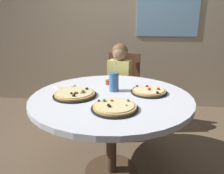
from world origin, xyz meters
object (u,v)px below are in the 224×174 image
(plate_small, at_px, (65,85))
(pizza_pepperoni, at_px, (149,91))
(pizza_cheese, at_px, (75,94))
(sauce_bowl, at_px, (109,82))
(pizza_veggie, at_px, (115,107))
(diner_child, at_px, (118,95))
(chair_wooden, at_px, (122,87))
(soda_cup, at_px, (114,82))
(dining_table, at_px, (111,105))

(plate_small, bearing_deg, pizza_pepperoni, -8.25)
(pizza_cheese, bearing_deg, sauce_bowl, 57.63)
(pizza_veggie, bearing_deg, pizza_pepperoni, 56.25)
(diner_child, relative_size, plate_small, 6.01)
(sauce_bowl, bearing_deg, pizza_pepperoni, -30.24)
(pizza_veggie, bearing_deg, chair_wooden, 91.83)
(soda_cup, height_order, sauce_bowl, soda_cup)
(pizza_cheese, xyz_separation_m, plate_small, (-0.17, 0.26, -0.01))
(pizza_cheese, xyz_separation_m, pizza_pepperoni, (0.59, 0.15, -0.00))
(sauce_bowl, distance_m, plate_small, 0.41)
(chair_wooden, bearing_deg, plate_small, -123.11)
(diner_child, xyz_separation_m, soda_cup, (0.03, -0.64, 0.35))
(pizza_veggie, relative_size, sauce_bowl, 4.58)
(pizza_cheese, xyz_separation_m, sauce_bowl, (0.23, 0.36, 0.00))
(pizza_veggie, relative_size, pizza_pepperoni, 1.07)
(diner_child, bearing_deg, pizza_pepperoni, -63.90)
(pizza_cheese, relative_size, pizza_pepperoni, 1.16)
(diner_child, height_order, pizza_pepperoni, diner_child)
(pizza_pepperoni, bearing_deg, dining_table, -164.95)
(chair_wooden, xyz_separation_m, pizza_pepperoni, (0.29, -0.84, 0.24))
(dining_table, height_order, diner_child, diner_child)
(chair_wooden, distance_m, pizza_cheese, 1.05)
(sauce_bowl, bearing_deg, plate_small, -165.76)
(dining_table, relative_size, sauce_bowl, 18.36)
(chair_wooden, relative_size, plate_small, 5.28)
(pizza_veggie, height_order, soda_cup, soda_cup)
(pizza_veggie, bearing_deg, sauce_bowl, 101.16)
(pizza_pepperoni, bearing_deg, soda_cup, 176.78)
(soda_cup, bearing_deg, plate_small, 168.60)
(chair_wooden, xyz_separation_m, soda_cup, (-0.01, -0.82, 0.30))
(chair_wooden, xyz_separation_m, pizza_veggie, (0.04, -1.21, 0.24))
(chair_wooden, relative_size, sauce_bowl, 13.57)
(diner_child, relative_size, pizza_pepperoni, 3.62)
(pizza_cheese, height_order, pizza_pepperoni, same)
(dining_table, xyz_separation_m, pizza_pepperoni, (0.31, 0.08, 0.11))
(pizza_cheese, distance_m, plate_small, 0.31)
(pizza_veggie, distance_m, plate_small, 0.70)
(diner_child, xyz_separation_m, plate_small, (-0.44, -0.55, 0.27))
(sauce_bowl, height_order, plate_small, sauce_bowl)
(plate_small, bearing_deg, dining_table, -22.98)
(dining_table, distance_m, diner_child, 0.76)
(pizza_pepperoni, xyz_separation_m, sauce_bowl, (-0.36, 0.21, 0.00))
(dining_table, bearing_deg, pizza_cheese, -167.30)
(diner_child, distance_m, pizza_cheese, 0.89)
(dining_table, bearing_deg, soda_cup, 83.94)
(dining_table, xyz_separation_m, chair_wooden, (0.02, 0.92, -0.13))
(pizza_cheese, relative_size, sauce_bowl, 4.93)
(pizza_veggie, bearing_deg, pizza_cheese, 146.66)
(dining_table, relative_size, plate_small, 7.14)
(diner_child, height_order, sauce_bowl, diner_child)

